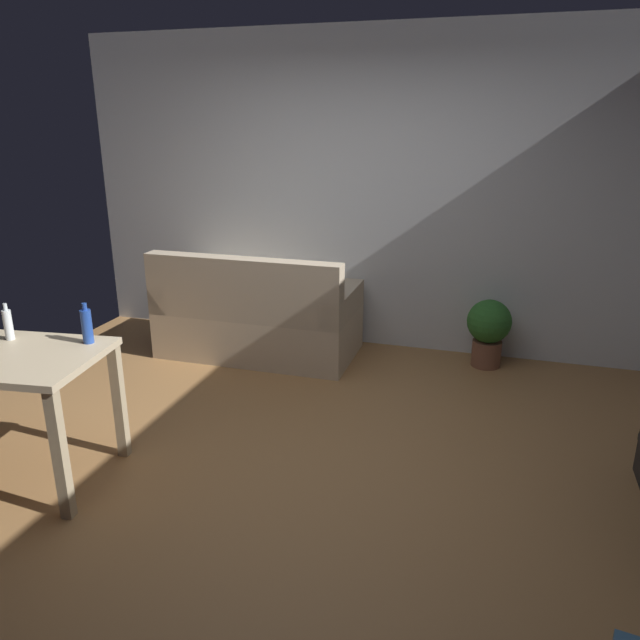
% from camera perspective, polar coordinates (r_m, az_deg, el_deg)
% --- Properties ---
extents(ground_plane, '(5.20, 4.40, 0.02)m').
position_cam_1_polar(ground_plane, '(3.78, -3.75, -13.19)').
color(ground_plane, '#9E7042').
extents(wall_rear, '(5.20, 0.10, 2.70)m').
position_cam_1_polar(wall_rear, '(5.37, 4.36, 11.76)').
color(wall_rear, silver).
rests_on(wall_rear, ground_plane).
extents(couch, '(1.66, 0.84, 0.92)m').
position_cam_1_polar(couch, '(5.27, -5.95, -0.06)').
color(couch, beige).
rests_on(couch, ground_plane).
extents(potted_plant, '(0.36, 0.36, 0.57)m').
position_cam_1_polar(potted_plant, '(5.17, 15.57, -0.75)').
color(potted_plant, brown).
rests_on(potted_plant, ground_plane).
extents(bottle_clear, '(0.05, 0.05, 0.22)m').
position_cam_1_polar(bottle_clear, '(3.90, -27.27, -0.35)').
color(bottle_clear, silver).
rests_on(bottle_clear, desk).
extents(bottle_blue, '(0.06, 0.06, 0.23)m').
position_cam_1_polar(bottle_blue, '(3.66, -21.07, -0.51)').
color(bottle_blue, '#2347A3').
rests_on(bottle_blue, desk).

